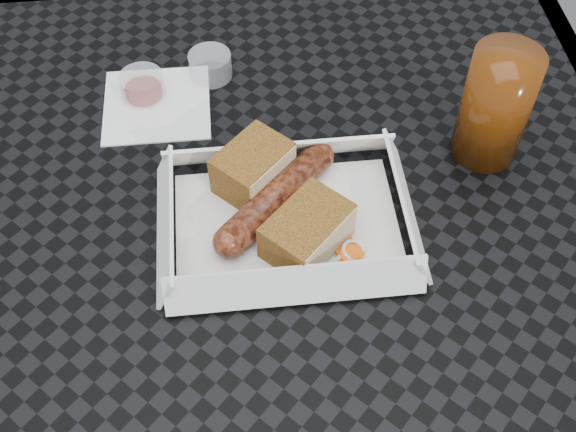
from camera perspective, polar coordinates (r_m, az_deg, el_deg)
The scene contains 10 objects.
patio_table at distance 0.80m, azimuth -0.91°, elevation -2.71°, with size 0.80×0.80×0.74m.
food_tray at distance 0.72m, azimuth -0.08°, elevation -0.72°, with size 0.22×0.15×0.00m, color white.
bratwurst at distance 0.72m, azimuth -0.96°, elevation 1.48°, with size 0.13×0.13×0.03m.
bread_near at distance 0.73m, azimuth -2.79°, elevation 3.83°, with size 0.07×0.05×0.05m, color brown.
bread_far at distance 0.69m, azimuth 1.51°, elevation -1.18°, with size 0.08×0.06×0.04m, color brown.
veg_garnish at distance 0.70m, azimuth 4.68°, elevation -2.89°, with size 0.03×0.03×0.00m.
napkin at distance 0.85m, azimuth -10.32°, elevation 8.66°, with size 0.12×0.12×0.00m, color white.
condiment_cup_sauce at distance 0.85m, azimuth -11.42°, elevation 10.03°, with size 0.05×0.05×0.03m, color maroon.
condiment_cup_empty at distance 0.87m, azimuth -6.16°, elevation 11.75°, with size 0.05×0.05×0.03m, color silver.
drink_glass at distance 0.77m, azimuth 16.08°, elevation 8.34°, with size 0.07×0.07×0.13m, color #4D2106.
Camera 1 is at (-0.03, -0.45, 1.32)m, focal length 45.00 mm.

